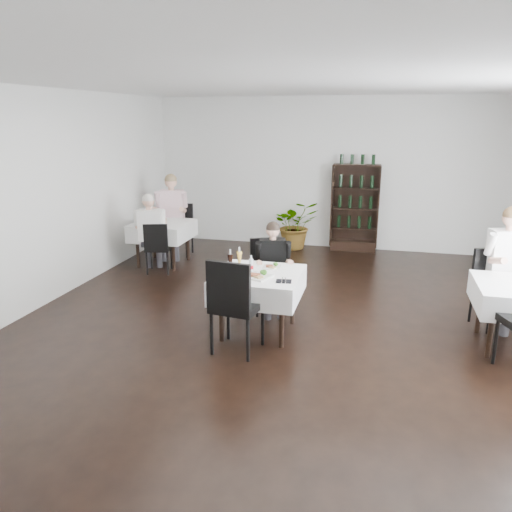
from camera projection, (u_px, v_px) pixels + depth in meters
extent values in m
plane|color=black|center=(282.00, 334.00, 6.19)|extent=(9.00, 9.00, 0.00)
plane|color=white|center=(286.00, 79.00, 5.39)|extent=(9.00, 9.00, 0.00)
plane|color=white|center=(327.00, 174.00, 9.99)|extent=(7.00, 0.00, 7.00)
plane|color=white|center=(12.00, 476.00, 1.59)|extent=(7.00, 0.00, 7.00)
plane|color=white|center=(25.00, 203.00, 6.61)|extent=(0.00, 9.00, 9.00)
cube|color=black|center=(353.00, 245.00, 10.06)|extent=(0.90, 0.28, 0.20)
cylinder|color=black|center=(221.00, 313.00, 5.91)|extent=(0.06, 0.06, 0.71)
cylinder|color=black|center=(238.00, 293.00, 6.60)|extent=(0.06, 0.06, 0.71)
cylinder|color=black|center=(282.00, 319.00, 5.74)|extent=(0.06, 0.06, 0.71)
cylinder|color=black|center=(293.00, 298.00, 6.42)|extent=(0.06, 0.06, 0.71)
cube|color=black|center=(258.00, 276.00, 6.07)|extent=(0.85, 0.85, 0.04)
cube|color=white|center=(258.00, 285.00, 6.10)|extent=(1.03, 1.03, 0.30)
cylinder|color=black|center=(138.00, 248.00, 8.83)|extent=(0.06, 0.06, 0.71)
cylinder|color=black|center=(154.00, 239.00, 9.46)|extent=(0.06, 0.06, 0.71)
cylinder|color=black|center=(173.00, 251.00, 8.67)|extent=(0.06, 0.06, 0.71)
cylinder|color=black|center=(188.00, 242.00, 9.31)|extent=(0.06, 0.06, 0.71)
cube|color=black|center=(162.00, 225.00, 8.97)|extent=(0.80, 0.80, 0.04)
cube|color=white|center=(163.00, 231.00, 9.00)|extent=(0.98, 0.98, 0.30)
cylinder|color=black|center=(491.00, 328.00, 5.51)|extent=(0.06, 0.06, 0.71)
cylinder|color=black|center=(480.00, 306.00, 6.14)|extent=(0.06, 0.06, 0.71)
imported|color=#21531C|center=(296.00, 225.00, 10.11)|extent=(1.13, 1.07, 0.99)
cylinder|color=black|center=(257.00, 301.00, 6.67)|extent=(0.04, 0.04, 0.45)
cylinder|color=black|center=(252.00, 291.00, 7.04)|extent=(0.04, 0.04, 0.45)
cylinder|color=black|center=(286.00, 299.00, 6.74)|extent=(0.04, 0.04, 0.45)
cylinder|color=black|center=(280.00, 290.00, 7.11)|extent=(0.04, 0.04, 0.45)
cube|color=black|center=(269.00, 277.00, 6.82)|extent=(0.60, 0.60, 0.07)
cube|color=black|center=(266.00, 255.00, 6.94)|extent=(0.43, 0.23, 0.49)
cylinder|color=black|center=(262.00, 325.00, 5.83)|extent=(0.04, 0.04, 0.51)
cylinder|color=black|center=(248.00, 340.00, 5.44)|extent=(0.04, 0.04, 0.51)
cylinder|color=black|center=(228.00, 319.00, 5.99)|extent=(0.04, 0.04, 0.51)
cylinder|color=black|center=(212.00, 334.00, 5.60)|extent=(0.04, 0.04, 0.51)
cube|color=black|center=(237.00, 306.00, 5.64)|extent=(0.57, 0.57, 0.08)
cube|color=black|center=(228.00, 287.00, 5.35)|extent=(0.51, 0.12, 0.55)
cylinder|color=black|center=(167.00, 246.00, 9.54)|extent=(0.03, 0.03, 0.45)
cylinder|color=black|center=(173.00, 241.00, 9.91)|extent=(0.03, 0.03, 0.45)
cylinder|color=black|center=(187.00, 246.00, 9.48)|extent=(0.03, 0.03, 0.45)
cylinder|color=black|center=(192.00, 242.00, 9.85)|extent=(0.03, 0.03, 0.45)
cube|color=black|center=(179.00, 231.00, 9.63)|extent=(0.48, 0.48, 0.07)
cube|color=black|center=(182.00, 216.00, 9.75)|extent=(0.45, 0.09, 0.49)
cylinder|color=black|center=(171.00, 258.00, 8.79)|extent=(0.03, 0.03, 0.40)
cylinder|color=black|center=(168.00, 263.00, 8.45)|extent=(0.03, 0.03, 0.40)
cylinder|color=black|center=(151.00, 258.00, 8.80)|extent=(0.03, 0.03, 0.40)
cylinder|color=black|center=(147.00, 263.00, 8.46)|extent=(0.03, 0.03, 0.40)
cube|color=black|center=(159.00, 248.00, 8.56)|extent=(0.49, 0.49, 0.06)
cube|color=black|center=(156.00, 237.00, 8.32)|extent=(0.40, 0.13, 0.44)
cylinder|color=black|center=(489.00, 317.00, 6.14)|extent=(0.04, 0.04, 0.45)
cylinder|color=black|center=(471.00, 305.00, 6.52)|extent=(0.04, 0.04, 0.45)
cylinder|color=black|center=(498.00, 303.00, 6.58)|extent=(0.04, 0.04, 0.45)
cube|color=black|center=(496.00, 291.00, 6.29)|extent=(0.60, 0.60, 0.07)
cube|color=black|center=(489.00, 266.00, 6.42)|extent=(0.43, 0.23, 0.49)
cylinder|color=black|center=(495.00, 342.00, 5.38)|extent=(0.04, 0.04, 0.52)
cube|color=#3A3940|center=(267.00, 281.00, 6.67)|extent=(0.23, 0.39, 0.12)
cylinder|color=#3A3940|center=(268.00, 304.00, 6.59)|extent=(0.10, 0.10, 0.43)
cube|color=#3A3940|center=(280.00, 280.00, 6.68)|extent=(0.23, 0.39, 0.12)
cylinder|color=#3A3940|center=(281.00, 304.00, 6.60)|extent=(0.10, 0.10, 0.43)
cube|color=black|center=(273.00, 256.00, 6.76)|extent=(0.39, 0.29, 0.48)
cylinder|color=tan|center=(259.00, 263.00, 6.52)|extent=(0.15, 0.28, 0.14)
cylinder|color=tan|center=(289.00, 262.00, 6.55)|extent=(0.15, 0.28, 0.14)
sphere|color=tan|center=(273.00, 230.00, 6.64)|extent=(0.18, 0.18, 0.18)
sphere|color=black|center=(273.00, 228.00, 6.63)|extent=(0.18, 0.18, 0.18)
cube|color=#3A3940|center=(165.00, 227.00, 9.35)|extent=(0.25, 0.48, 0.15)
cylinder|color=#3A3940|center=(164.00, 247.00, 9.26)|extent=(0.12, 0.12, 0.54)
cube|color=#3A3940|center=(177.00, 227.00, 9.35)|extent=(0.25, 0.48, 0.15)
cylinder|color=#3A3940|center=(176.00, 247.00, 9.25)|extent=(0.12, 0.12, 0.54)
cube|color=silver|center=(172.00, 206.00, 9.45)|extent=(0.48, 0.33, 0.60)
cylinder|color=tan|center=(156.00, 210.00, 9.18)|extent=(0.16, 0.35, 0.17)
cylinder|color=tan|center=(183.00, 210.00, 9.17)|extent=(0.16, 0.35, 0.17)
sphere|color=tan|center=(171.00, 182.00, 9.31)|extent=(0.23, 0.23, 0.23)
sphere|color=olive|center=(171.00, 180.00, 9.30)|extent=(0.23, 0.23, 0.23)
cube|color=#3A3940|center=(157.00, 241.00, 8.63)|extent=(0.26, 0.42, 0.13)
cylinder|color=#3A3940|center=(159.00, 255.00, 8.88)|extent=(0.10, 0.10, 0.47)
cube|color=#3A3940|center=(146.00, 241.00, 8.62)|extent=(0.26, 0.42, 0.13)
cylinder|color=#3A3940|center=(148.00, 255.00, 8.86)|extent=(0.10, 0.10, 0.47)
cube|color=silver|center=(150.00, 225.00, 8.37)|extent=(0.43, 0.33, 0.52)
cylinder|color=tan|center=(164.00, 223.00, 8.64)|extent=(0.17, 0.30, 0.15)
cylinder|color=tan|center=(138.00, 223.00, 8.60)|extent=(0.17, 0.30, 0.15)
sphere|color=tan|center=(148.00, 201.00, 8.28)|extent=(0.20, 0.20, 0.20)
sphere|color=beige|center=(148.00, 200.00, 8.27)|extent=(0.20, 0.20, 0.20)
cube|color=#3A3940|center=(502.00, 284.00, 6.19)|extent=(0.26, 0.47, 0.15)
cylinder|color=#3A3940|center=(506.00, 315.00, 6.09)|extent=(0.12, 0.12, 0.52)
cube|color=silver|center=(506.00, 253.00, 6.29)|extent=(0.47, 0.34, 0.59)
cylinder|color=tan|center=(498.00, 261.00, 6.01)|extent=(0.17, 0.34, 0.17)
sphere|color=tan|center=(512.00, 218.00, 6.15)|extent=(0.22, 0.22, 0.22)
sphere|color=brown|center=(512.00, 215.00, 6.14)|extent=(0.22, 0.22, 0.22)
cube|color=white|center=(272.00, 267.00, 6.27)|extent=(0.23, 0.23, 0.02)
cube|color=maroon|center=(269.00, 266.00, 6.26)|extent=(0.10, 0.09, 0.02)
sphere|color=#35741F|center=(276.00, 264.00, 6.28)|extent=(0.05, 0.05, 0.05)
cube|color=olive|center=(272.00, 267.00, 6.22)|extent=(0.09, 0.08, 0.02)
cube|color=white|center=(258.00, 276.00, 5.90)|extent=(0.36, 0.36, 0.02)
cube|color=maroon|center=(254.00, 275.00, 5.88)|extent=(0.12, 0.11, 0.03)
sphere|color=#35741F|center=(264.00, 272.00, 5.91)|extent=(0.07, 0.07, 0.07)
cube|color=olive|center=(258.00, 277.00, 5.82)|extent=(0.13, 0.12, 0.02)
cone|color=black|center=(230.00, 264.00, 6.02)|extent=(0.07, 0.07, 0.24)
cylinder|color=silver|center=(230.00, 252.00, 5.98)|extent=(0.02, 0.02, 0.06)
cone|color=gold|center=(239.00, 261.00, 6.13)|extent=(0.07, 0.07, 0.24)
cylinder|color=silver|center=(239.00, 249.00, 6.09)|extent=(0.02, 0.02, 0.06)
cylinder|color=silver|center=(251.00, 266.00, 6.04)|extent=(0.05, 0.05, 0.18)
cylinder|color=red|center=(251.00, 267.00, 6.05)|extent=(0.06, 0.06, 0.04)
cylinder|color=silver|center=(251.00, 257.00, 6.01)|extent=(0.02, 0.02, 0.04)
cube|color=black|center=(284.00, 281.00, 5.75)|extent=(0.20, 0.16, 0.01)
cylinder|color=silver|center=(282.00, 280.00, 5.75)|extent=(0.04, 0.20, 0.01)
cylinder|color=silver|center=(285.00, 281.00, 5.74)|extent=(0.05, 0.20, 0.01)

